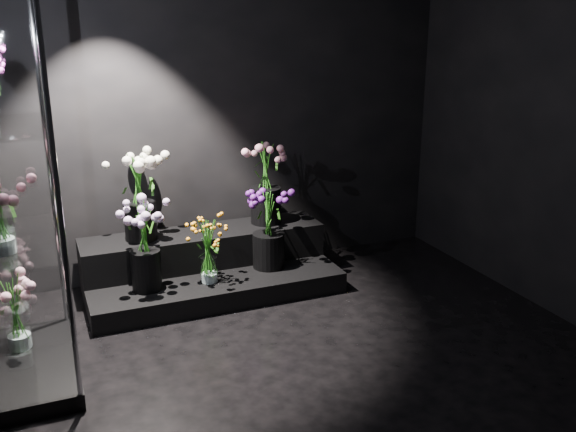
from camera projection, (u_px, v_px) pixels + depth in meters
floor at (319, 378)px, 3.94m from camera, size 4.00×4.00×0.00m
wall_back at (219, 107)px, 5.28m from camera, size 4.00×0.00×4.00m
display_riser at (209, 266)px, 5.21m from camera, size 1.97×0.88×0.44m
display_case at (1, 200)px, 3.62m from camera, size 0.62×1.04×2.28m
bouquet_orange_bells at (208, 251)px, 4.86m from camera, size 0.25×0.25×0.50m
bouquet_lilac at (144, 239)px, 4.70m from camera, size 0.43×0.43×0.67m
bouquet_purple at (268, 226)px, 5.13m from camera, size 0.41×0.41×0.64m
bouquet_cream_roses at (138, 189)px, 4.94m from camera, size 0.47×0.47×0.69m
bouquet_pink_roses at (266, 179)px, 5.34m from camera, size 0.45×0.45×0.69m
bouquet_case_base_pink at (16, 311)px, 4.01m from camera, size 0.39×0.39×0.50m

